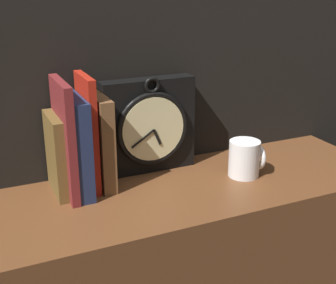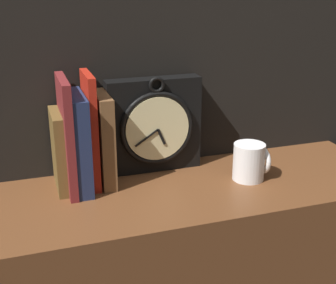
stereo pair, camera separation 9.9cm
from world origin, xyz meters
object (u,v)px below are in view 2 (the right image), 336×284
Objects in this scene: clock at (154,125)px; book_slot2_navy at (79,142)px; book_slot4_brown at (104,139)px; book_slot1_maroon at (67,136)px; book_slot3_red at (91,130)px; book_slot0_brown at (58,151)px; mug at (251,162)px.

clock reaches higher than book_slot2_navy.
book_slot2_navy reaches higher than book_slot4_brown.
book_slot1_maroon is at bearing -167.76° from clock.
book_slot3_red reaches higher than clock.
book_slot4_brown is at bearing 10.50° from book_slot2_navy.
book_slot4_brown is at bearing 8.31° from book_slot1_maroon.
book_slot1_maroon reaches higher than book_slot0_brown.
book_slot4_brown reaches higher than book_slot0_brown.
clock is 2.72× the size of mug.
book_slot3_red is (-0.16, -0.03, 0.01)m from clock.
book_slot1_maroon is 0.03m from book_slot2_navy.
book_slot0_brown is 0.43m from mug.
book_slot0_brown is at bearing -171.89° from clock.
clock is 1.13× the size of book_slot4_brown.
clock is 0.94× the size of book_slot1_maroon.
book_slot4_brown reaches higher than mug.
book_slot2_navy is at bearing -155.27° from book_slot3_red.
book_slot1_maroon is 1.17× the size of book_slot2_navy.
clock is 0.92× the size of book_slot3_red.
book_slot1_maroon is at bearing -164.82° from book_slot3_red.
clock is at bearing 8.11° from book_slot0_brown.
mug is (0.42, -0.09, -0.04)m from book_slot0_brown.
book_slot0_brown is 0.85× the size of book_slot4_brown.
book_slot2_navy is at bearing -169.50° from book_slot4_brown.
clock is at bearing 13.43° from book_slot2_navy.
clock is 0.16m from book_slot3_red.
mug is (0.32, -0.09, -0.06)m from book_slot4_brown.
book_slot2_navy is at bearing -14.32° from book_slot0_brown.
book_slot3_red is at bearing 15.18° from book_slot1_maroon.
book_slot2_navy is at bearing 167.81° from mug.
book_slot4_brown is (-0.13, -0.03, -0.01)m from clock.
clock is at bearing 12.24° from book_slot1_maroon.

